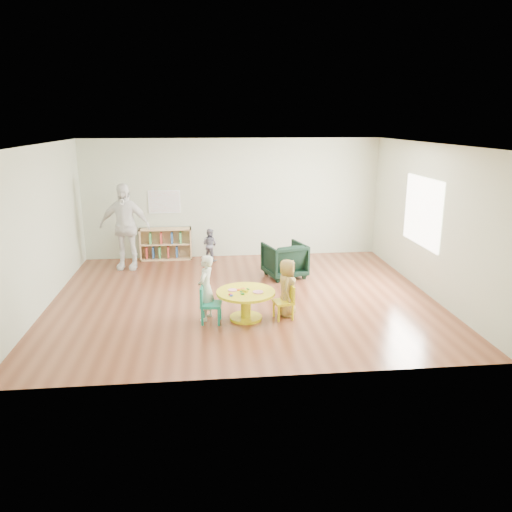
# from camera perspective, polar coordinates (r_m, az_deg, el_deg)

# --- Properties ---
(room) EXTENTS (7.10, 7.00, 2.80)m
(room) POSITION_cam_1_polar(r_m,az_deg,el_deg) (8.88, -1.47, 6.81)
(room) COLOR brown
(room) RESTS_ON ground
(activity_table) EXTENTS (0.97, 0.97, 0.53)m
(activity_table) POSITION_cam_1_polar(r_m,az_deg,el_deg) (8.26, -1.17, -5.03)
(activity_table) COLOR #D5C711
(activity_table) RESTS_ON ground
(kid_chair_left) EXTENTS (0.37, 0.37, 0.62)m
(kid_chair_left) POSITION_cam_1_polar(r_m,az_deg,el_deg) (8.15, -5.48, -5.38)
(kid_chair_left) COLOR #178068
(kid_chair_left) RESTS_ON ground
(kid_chair_right) EXTENTS (0.36, 0.36, 0.57)m
(kid_chair_right) POSITION_cam_1_polar(r_m,az_deg,el_deg) (8.31, 3.42, -5.11)
(kid_chair_right) COLOR #D5C711
(kid_chair_right) RESTS_ON ground
(bookshelf) EXTENTS (1.20, 0.30, 0.75)m
(bookshelf) POSITION_cam_1_polar(r_m,az_deg,el_deg) (11.99, -10.31, 1.36)
(bookshelf) COLOR tan
(bookshelf) RESTS_ON ground
(alphabet_poster) EXTENTS (0.74, 0.01, 0.54)m
(alphabet_poster) POSITION_cam_1_polar(r_m,az_deg,el_deg) (11.92, -10.43, 6.11)
(alphabet_poster) COLOR white
(alphabet_poster) RESTS_ON ground
(armchair) EXTENTS (0.97, 0.98, 0.73)m
(armchair) POSITION_cam_1_polar(r_m,az_deg,el_deg) (10.47, 3.29, -0.45)
(armchair) COLOR black
(armchair) RESTS_ON ground
(child_left) EXTENTS (0.39, 0.47, 1.10)m
(child_left) POSITION_cam_1_polar(r_m,az_deg,el_deg) (8.21, -5.76, -3.64)
(child_left) COLOR silver
(child_left) RESTS_ON ground
(child_right) EXTENTS (0.42, 0.54, 0.98)m
(child_right) POSITION_cam_1_polar(r_m,az_deg,el_deg) (8.36, 3.58, -3.64)
(child_right) COLOR yellow
(child_right) RESTS_ON ground
(toddler) EXTENTS (0.47, 0.45, 0.77)m
(toddler) POSITION_cam_1_polar(r_m,az_deg,el_deg) (11.70, -5.31, 1.29)
(toddler) COLOR #161837
(toddler) RESTS_ON ground
(adult_caretaker) EXTENTS (1.17, 0.61, 1.90)m
(adult_caretaker) POSITION_cam_1_polar(r_m,az_deg,el_deg) (11.29, -14.78, 3.27)
(adult_caretaker) COLOR white
(adult_caretaker) RESTS_ON ground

